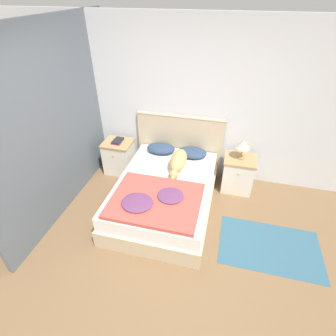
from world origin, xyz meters
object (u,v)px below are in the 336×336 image
at_px(nightstand_left, 119,157).
at_px(dog, 178,161).
at_px(pillow_right, 192,153).
at_px(table_lamp, 243,145).
at_px(nightstand_right, 238,174).
at_px(book_stack, 117,141).
at_px(bed, 165,194).
at_px(pillow_left, 161,148).

distance_m(nightstand_left, dog, 1.24).
xyz_separation_m(pillow_right, table_lamp, (0.77, -0.02, 0.28)).
height_order(nightstand_right, book_stack, book_stack).
bearing_deg(bed, dog, 73.96).
bearing_deg(bed, nightstand_left, 145.01).
relative_size(nightstand_right, pillow_right, 1.24).
height_order(bed, dog, dog).
xyz_separation_m(pillow_right, book_stack, (-1.30, -0.03, 0.05)).
relative_size(bed, book_stack, 8.25).
distance_m(nightstand_right, pillow_left, 1.33).
bearing_deg(pillow_left, pillow_right, 0.00).
height_order(nightstand_left, dog, dog).
relative_size(pillow_right, book_stack, 2.02).
distance_m(nightstand_left, nightstand_right, 2.08).
bearing_deg(book_stack, nightstand_right, -0.09).
bearing_deg(bed, pillow_left, 109.37).
relative_size(nightstand_left, dog, 0.76).
height_order(pillow_right, dog, dog).
height_order(pillow_left, dog, dog).
bearing_deg(pillow_right, book_stack, -178.64).
xyz_separation_m(pillow_left, dog, (0.38, -0.37, 0.04)).
distance_m(pillow_right, dog, 0.41).
bearing_deg(table_lamp, nightstand_right, -90.00).
height_order(nightstand_left, pillow_left, pillow_left).
xyz_separation_m(book_stack, table_lamp, (2.07, 0.01, 0.22)).
distance_m(bed, pillow_left, 0.87).
xyz_separation_m(nightstand_right, pillow_left, (-1.31, 0.03, 0.26)).
distance_m(pillow_left, book_stack, 0.77).
distance_m(dog, table_lamp, 1.02).
distance_m(nightstand_right, pillow_right, 0.82).
bearing_deg(nightstand_right, pillow_right, 177.45).
xyz_separation_m(nightstand_right, dog, (-0.93, -0.34, 0.30)).
bearing_deg(nightstand_left, book_stack, 42.93).
distance_m(dog, book_stack, 1.20).
height_order(nightstand_left, pillow_right, pillow_right).
bearing_deg(pillow_right, nightstand_right, -2.55).
distance_m(bed, dog, 0.54).
xyz_separation_m(pillow_left, table_lamp, (1.31, -0.02, 0.28)).
height_order(dog, book_stack, dog).
height_order(pillow_right, table_lamp, table_lamp).
height_order(pillow_left, book_stack, book_stack).
distance_m(nightstand_right, table_lamp, 0.54).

